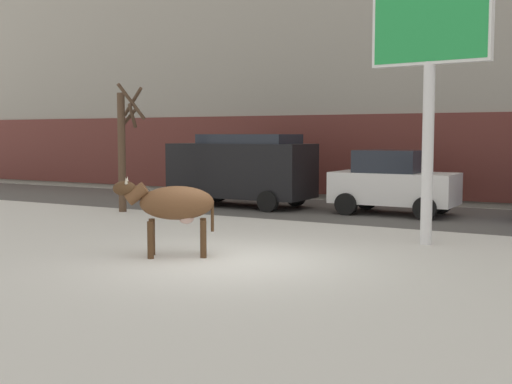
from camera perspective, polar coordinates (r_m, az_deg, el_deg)
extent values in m
plane|color=silver|center=(12.13, -1.88, -5.96)|extent=(120.00, 120.00, 0.00)
cube|color=#514F4C|center=(19.68, 10.89, -1.82)|extent=(60.00, 5.60, 0.01)
cube|color=gray|center=(25.60, 15.52, 14.24)|extent=(44.00, 6.00, 13.00)
cube|color=#5B2823|center=(22.32, 13.33, 3.04)|extent=(43.12, 0.10, 2.80)
ellipsoid|color=brown|center=(12.50, -6.86, -0.94)|extent=(1.49, 1.29, 0.64)
cylinder|color=#472D19|center=(12.42, -9.12, -4.13)|extent=(0.12, 0.12, 0.70)
cylinder|color=#472D19|center=(12.80, -9.00, -3.85)|extent=(0.12, 0.12, 0.70)
cylinder|color=#472D19|center=(12.38, -4.58, -4.11)|extent=(0.12, 0.12, 0.70)
cylinder|color=#472D19|center=(12.77, -4.60, -3.83)|extent=(0.12, 0.12, 0.70)
cylinder|color=brown|center=(12.53, -10.30, -0.15)|extent=(0.54, 0.48, 0.44)
ellipsoid|color=#472D19|center=(12.54, -11.31, 0.30)|extent=(0.50, 0.45, 0.28)
cone|color=beige|center=(12.41, -11.19, 1.00)|extent=(0.11, 0.13, 0.15)
cone|color=beige|center=(12.63, -11.08, 1.07)|extent=(0.11, 0.13, 0.15)
cylinder|color=#472D19|center=(12.52, -3.80, -2.07)|extent=(0.06, 0.06, 0.60)
ellipsoid|color=beige|center=(12.53, -6.05, -2.30)|extent=(0.37, 0.36, 0.20)
cylinder|color=silver|center=(14.18, 14.64, 3.19)|extent=(0.24, 0.24, 3.80)
cube|color=silver|center=(14.37, 14.89, 14.22)|extent=(2.53, 0.50, 1.82)
cube|color=green|center=(14.34, 14.86, 14.24)|extent=(2.40, 0.44, 1.70)
cube|color=black|center=(21.11, -1.30, 1.90)|extent=(4.61, 1.91, 1.70)
cube|color=#1E232D|center=(20.93, -0.60, 4.62)|extent=(3.01, 1.68, 0.30)
cylinder|color=black|center=(21.29, 3.48, -0.37)|extent=(0.64, 0.22, 0.64)
cylinder|color=black|center=(19.61, 1.03, -0.82)|extent=(0.64, 0.22, 0.64)
cylinder|color=black|center=(22.76, -3.29, -0.02)|extent=(0.64, 0.22, 0.64)
cylinder|color=black|center=(21.20, -6.09, -0.41)|extent=(0.64, 0.22, 0.64)
cube|color=white|center=(19.41, 11.88, 0.34)|extent=(3.51, 1.71, 0.90)
cube|color=#1E232D|center=(19.41, 11.49, 2.63)|extent=(1.80, 1.50, 0.64)
cylinder|color=black|center=(19.95, 15.71, -0.91)|extent=(0.64, 0.22, 0.64)
cylinder|color=black|center=(18.32, 14.43, -1.39)|extent=(0.64, 0.22, 0.64)
cylinder|color=black|center=(20.61, 9.57, -0.61)|extent=(0.64, 0.22, 0.64)
cylinder|color=black|center=(19.03, 7.81, -1.04)|extent=(0.64, 0.22, 0.64)
cylinder|color=#282833|center=(23.62, 6.87, 0.42)|extent=(0.24, 0.24, 0.88)
cube|color=#232328|center=(23.57, 6.89, 2.26)|extent=(0.36, 0.22, 0.64)
sphere|color=tan|center=(23.55, 6.90, 3.31)|extent=(0.20, 0.20, 0.20)
cylinder|color=#282833|center=(23.60, 6.95, 0.42)|extent=(0.24, 0.24, 0.88)
cube|color=#232328|center=(23.56, 6.97, 2.26)|extent=(0.36, 0.22, 0.64)
sphere|color=beige|center=(23.54, 6.98, 3.31)|extent=(0.20, 0.20, 0.20)
cylinder|color=#4C3828|center=(20.05, -11.55, 3.36)|extent=(0.23, 0.23, 3.54)
cylinder|color=#4C3828|center=(19.97, -10.66, 6.50)|extent=(0.42, 0.72, 0.71)
cylinder|color=#4C3828|center=(19.70, -10.74, 7.68)|extent=(0.28, 1.03, 1.04)
cylinder|color=#4C3828|center=(20.32, -10.63, 7.68)|extent=(0.92, 0.33, 0.86)
cylinder|color=#4C3828|center=(20.30, -11.13, 6.13)|extent=(0.67, 0.18, 0.67)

